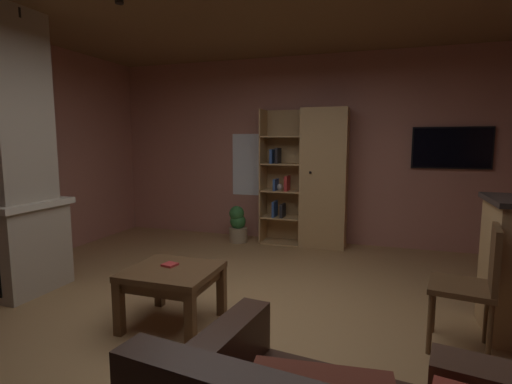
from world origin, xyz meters
TOP-DOWN VIEW (x-y plane):
  - floor at (0.00, 0.00)m, footprint 6.10×5.79m
  - wall_back at (0.00, 2.93)m, footprint 6.22×0.06m
  - window_pane_back at (-0.89, 2.89)m, footprint 0.62×0.01m
  - stone_fireplace at (-2.50, 0.04)m, footprint 0.97×0.82m
  - bookshelf_cabinet at (0.18, 2.65)m, footprint 1.22×0.41m
  - coffee_table at (-0.53, -0.15)m, footprint 0.69×0.65m
  - table_book_0 at (-0.58, -0.09)m, footprint 0.12×0.12m
  - dining_chair at (1.70, 0.15)m, footprint 0.48×0.48m
  - potted_floor_plant at (-0.98, 2.50)m, footprint 0.27×0.27m
  - wall_mounted_tv at (1.89, 2.86)m, footprint 0.97×0.06m
  - track_light_spot_0 at (-2.16, 0.03)m, footprint 0.07×0.07m

SIDE VIEW (x-z plane):
  - floor at x=0.00m, z-range -0.02..0.00m
  - potted_floor_plant at x=-0.98m, z-range -0.01..0.53m
  - coffee_table at x=-0.53m, z-range 0.15..0.62m
  - table_book_0 at x=-0.58m, z-range 0.47..0.49m
  - dining_chair at x=1.70m, z-range 0.07..0.99m
  - bookshelf_cabinet at x=0.18m, z-range -0.01..1.93m
  - window_pane_back at x=-0.89m, z-range 0.66..1.60m
  - stone_fireplace at x=-2.50m, z-range -0.13..2.59m
  - wall_back at x=0.00m, z-range 0.00..2.72m
  - wall_mounted_tv at x=1.89m, z-range 1.13..1.68m
  - track_light_spot_0 at x=-2.16m, z-range 2.60..2.69m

